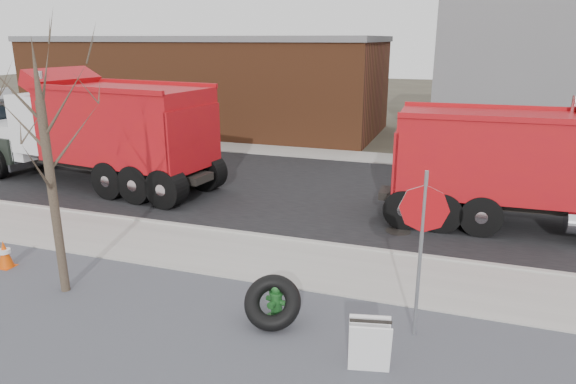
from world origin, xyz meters
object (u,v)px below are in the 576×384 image
at_px(stop_sign, 422,228).
at_px(dump_truck_red_a, 537,165).
at_px(dump_truck_red_b, 98,128).
at_px(truck_tire, 272,302).
at_px(fire_hydrant, 276,303).
at_px(sandwich_board, 370,346).

height_order(stop_sign, dump_truck_red_a, dump_truck_red_a).
xyz_separation_m(dump_truck_red_a, dump_truck_red_b, (-14.23, -0.15, 0.23)).
distance_m(truck_tire, dump_truck_red_b, 11.67).
xyz_separation_m(fire_hydrant, dump_truck_red_a, (5.03, 6.92, 1.48)).
distance_m(fire_hydrant, stop_sign, 3.07).
bearing_deg(stop_sign, fire_hydrant, -152.74).
bearing_deg(stop_sign, truck_tire, -148.02).
xyz_separation_m(truck_tire, stop_sign, (2.53, 0.50, 1.59)).
relative_size(sandwich_board, dump_truck_red_a, 0.10).
height_order(truck_tire, dump_truck_red_b, dump_truck_red_b).
bearing_deg(dump_truck_red_a, truck_tire, -127.34).
height_order(stop_sign, sandwich_board, stop_sign).
xyz_separation_m(truck_tire, sandwich_board, (1.95, -0.83, 0.02)).
height_order(truck_tire, dump_truck_red_a, dump_truck_red_a).
bearing_deg(stop_sign, dump_truck_red_b, 171.91).
bearing_deg(truck_tire, dump_truck_red_b, 142.78).
bearing_deg(sandwich_board, dump_truck_red_b, 132.63).
relative_size(sandwich_board, dump_truck_red_b, 0.09).
bearing_deg(truck_tire, fire_hydrant, 91.13).
bearing_deg(fire_hydrant, stop_sign, 21.51).
xyz_separation_m(sandwich_board, dump_truck_red_a, (3.08, 7.96, 1.35)).
bearing_deg(fire_hydrant, truck_tire, -73.75).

